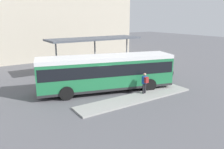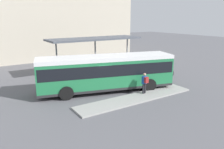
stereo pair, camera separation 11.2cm
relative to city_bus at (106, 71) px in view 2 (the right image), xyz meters
name	(u,v)px [view 2 (the right image)]	position (x,y,z in m)	size (l,w,h in m)	color
ground_plane	(107,91)	(-0.01, 0.00, -1.75)	(120.00, 120.00, 0.00)	#5B5B60
curb_island	(137,98)	(0.95, -2.85, -1.69)	(9.93, 1.80, 0.12)	#9E9E99
city_bus	(106,71)	(0.00, 0.00, 0.00)	(11.35, 5.36, 2.98)	#237A47
pedestrian_waiting	(145,82)	(2.00, -2.51, -0.67)	(0.42, 0.44, 1.67)	#232328
bicycle_black	(169,72)	(8.47, 0.94, -1.41)	(0.48, 1.57, 0.68)	black
bicycle_white	(165,70)	(8.58, 1.67, -1.39)	(0.48, 1.68, 0.72)	black
bicycle_yellow	(160,69)	(8.52, 2.39, -1.36)	(0.48, 1.80, 0.77)	black
station_shelter	(95,39)	(2.20, 5.99, 1.96)	(10.22, 3.22, 3.90)	#4C515B
potted_planter_near_shelter	(111,72)	(2.50, 3.23, -1.14)	(0.72, 0.72, 1.17)	slate
station_building	(35,8)	(0.39, 23.05, 5.78)	(27.52, 15.26, 15.06)	#BCB29E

